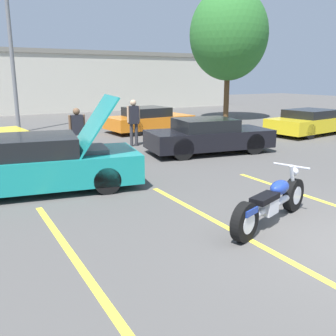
{
  "coord_description": "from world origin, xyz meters",
  "views": [
    {
      "loc": [
        -5.33,
        -2.95,
        2.57
      ],
      "look_at": [
        -1.74,
        3.29,
        0.8
      ],
      "focal_mm": 40.0,
      "sensor_mm": 36.0,
      "label": 1
    }
  ],
  "objects_px": {
    "tree_background": "(229,35)",
    "spectator_by_show_car": "(77,129)",
    "light_pole": "(11,27)",
    "parked_car_mid_left_row": "(208,136)",
    "spectator_near_motorcycle": "(134,119)",
    "motorcycle": "(271,203)",
    "parked_car_right_row": "(312,122)",
    "show_car_hood_open": "(40,164)",
    "parked_car_mid_right_row": "(149,120)"
  },
  "relations": [
    {
      "from": "spectator_near_motorcycle",
      "to": "parked_car_mid_right_row",
      "type": "bearing_deg",
      "value": 54.4
    },
    {
      "from": "show_car_hood_open",
      "to": "parked_car_right_row",
      "type": "bearing_deg",
      "value": 22.9
    },
    {
      "from": "tree_background",
      "to": "spectator_near_motorcycle",
      "type": "relative_size",
      "value": 4.34
    },
    {
      "from": "tree_background",
      "to": "motorcycle",
      "type": "height_order",
      "value": "tree_background"
    },
    {
      "from": "light_pole",
      "to": "parked_car_mid_left_row",
      "type": "bearing_deg",
      "value": -60.31
    },
    {
      "from": "tree_background",
      "to": "motorcycle",
      "type": "bearing_deg",
      "value": -125.75
    },
    {
      "from": "spectator_by_show_car",
      "to": "motorcycle",
      "type": "bearing_deg",
      "value": -78.87
    },
    {
      "from": "tree_background",
      "to": "spectator_by_show_car",
      "type": "relative_size",
      "value": 4.63
    },
    {
      "from": "light_pole",
      "to": "tree_background",
      "type": "bearing_deg",
      "value": -3.31
    },
    {
      "from": "tree_background",
      "to": "show_car_hood_open",
      "type": "relative_size",
      "value": 1.59
    },
    {
      "from": "motorcycle",
      "to": "parked_car_mid_right_row",
      "type": "relative_size",
      "value": 0.59
    },
    {
      "from": "spectator_near_motorcycle",
      "to": "parked_car_mid_left_row",
      "type": "bearing_deg",
      "value": -55.39
    },
    {
      "from": "motorcycle",
      "to": "parked_car_right_row",
      "type": "distance_m",
      "value": 11.75
    },
    {
      "from": "light_pole",
      "to": "show_car_hood_open",
      "type": "height_order",
      "value": "light_pole"
    },
    {
      "from": "motorcycle",
      "to": "parked_car_mid_left_row",
      "type": "height_order",
      "value": "parked_car_mid_left_row"
    },
    {
      "from": "show_car_hood_open",
      "to": "parked_car_right_row",
      "type": "height_order",
      "value": "show_car_hood_open"
    },
    {
      "from": "parked_car_mid_left_row",
      "to": "spectator_by_show_car",
      "type": "height_order",
      "value": "spectator_by_show_car"
    },
    {
      "from": "tree_background",
      "to": "spectator_by_show_car",
      "type": "bearing_deg",
      "value": -149.31
    },
    {
      "from": "motorcycle",
      "to": "tree_background",
      "type": "bearing_deg",
      "value": 35.37
    },
    {
      "from": "light_pole",
      "to": "tree_background",
      "type": "relative_size",
      "value": 1.14
    },
    {
      "from": "motorcycle",
      "to": "parked_car_right_row",
      "type": "relative_size",
      "value": 0.51
    },
    {
      "from": "motorcycle",
      "to": "spectator_near_motorcycle",
      "type": "xyz_separation_m",
      "value": [
        1.15,
        8.23,
        0.64
      ]
    },
    {
      "from": "motorcycle",
      "to": "spectator_by_show_car",
      "type": "height_order",
      "value": "spectator_by_show_car"
    },
    {
      "from": "show_car_hood_open",
      "to": "spectator_near_motorcycle",
      "type": "bearing_deg",
      "value": 54.02
    },
    {
      "from": "motorcycle",
      "to": "parked_car_mid_right_row",
      "type": "xyz_separation_m",
      "value": [
        3.37,
        11.33,
        0.17
      ]
    },
    {
      "from": "tree_background",
      "to": "parked_car_right_row",
      "type": "bearing_deg",
      "value": -92.53
    },
    {
      "from": "parked_car_mid_left_row",
      "to": "spectator_by_show_car",
      "type": "xyz_separation_m",
      "value": [
        -4.19,
        1.14,
        0.38
      ]
    },
    {
      "from": "tree_background",
      "to": "spectator_by_show_car",
      "type": "distance_m",
      "value": 13.51
    },
    {
      "from": "parked_car_right_row",
      "to": "spectator_near_motorcycle",
      "type": "height_order",
      "value": "spectator_near_motorcycle"
    },
    {
      "from": "light_pole",
      "to": "motorcycle",
      "type": "xyz_separation_m",
      "value": [
        1.97,
        -14.21,
        -4.3
      ]
    },
    {
      "from": "spectator_near_motorcycle",
      "to": "spectator_by_show_car",
      "type": "bearing_deg",
      "value": -152.99
    },
    {
      "from": "light_pole",
      "to": "spectator_near_motorcycle",
      "type": "xyz_separation_m",
      "value": [
        3.12,
        -5.99,
        -3.66
      ]
    },
    {
      "from": "parked_car_mid_left_row",
      "to": "parked_car_mid_right_row",
      "type": "bearing_deg",
      "value": 93.65
    },
    {
      "from": "tree_background",
      "to": "motorcycle",
      "type": "relative_size",
      "value": 3.1
    },
    {
      "from": "light_pole",
      "to": "spectator_by_show_car",
      "type": "relative_size",
      "value": 5.3
    },
    {
      "from": "show_car_hood_open",
      "to": "spectator_near_motorcycle",
      "type": "relative_size",
      "value": 2.74
    },
    {
      "from": "parked_car_right_row",
      "to": "parked_car_mid_left_row",
      "type": "distance_m",
      "value": 6.73
    },
    {
      "from": "tree_background",
      "to": "parked_car_mid_left_row",
      "type": "distance_m",
      "value": 11.25
    },
    {
      "from": "spectator_by_show_car",
      "to": "show_car_hood_open",
      "type": "bearing_deg",
      "value": -121.92
    },
    {
      "from": "motorcycle",
      "to": "parked_car_mid_right_row",
      "type": "bearing_deg",
      "value": 54.53
    },
    {
      "from": "light_pole",
      "to": "motorcycle",
      "type": "bearing_deg",
      "value": -82.12
    },
    {
      "from": "spectator_near_motorcycle",
      "to": "motorcycle",
      "type": "bearing_deg",
      "value": -97.98
    },
    {
      "from": "light_pole",
      "to": "tree_background",
      "type": "height_order",
      "value": "light_pole"
    },
    {
      "from": "parked_car_mid_left_row",
      "to": "motorcycle",
      "type": "bearing_deg",
      "value": -106.72
    },
    {
      "from": "show_car_hood_open",
      "to": "parked_car_mid_left_row",
      "type": "bearing_deg",
      "value": 25.58
    },
    {
      "from": "spectator_near_motorcycle",
      "to": "tree_background",
      "type": "bearing_deg",
      "value": 31.72
    },
    {
      "from": "show_car_hood_open",
      "to": "spectator_near_motorcycle",
      "type": "distance_m",
      "value": 5.86
    },
    {
      "from": "show_car_hood_open",
      "to": "parked_car_mid_left_row",
      "type": "relative_size",
      "value": 1.07
    },
    {
      "from": "parked_car_mid_right_row",
      "to": "spectator_by_show_car",
      "type": "xyz_separation_m",
      "value": [
        -4.74,
        -4.39,
        0.4
      ]
    },
    {
      "from": "parked_car_mid_right_row",
      "to": "spectator_by_show_car",
      "type": "bearing_deg",
      "value": -141.15
    }
  ]
}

